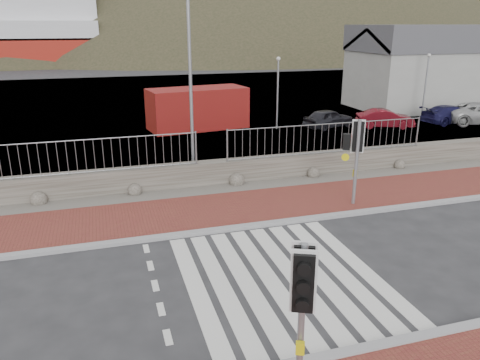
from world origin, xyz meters
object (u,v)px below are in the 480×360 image
object	(u,v)px
streetlight	(193,77)
shipping_container	(198,108)
traffic_signal_far	(357,144)
car_a	(328,118)
traffic_signal_near	(303,290)
car_c	(451,114)
car_b	(385,119)

from	to	relation	value
streetlight	shipping_container	size ratio (longest dim) A/B	1.26
traffic_signal_far	car_a	world-z (taller)	traffic_signal_far
traffic_signal_near	traffic_signal_far	world-z (taller)	traffic_signal_far
streetlight	car_c	bearing A→B (deg)	4.89
traffic_signal_far	car_b	bearing A→B (deg)	-103.59
streetlight	car_c	distance (m)	18.64
car_a	car_b	world-z (taller)	car_a
traffic_signal_near	shipping_container	size ratio (longest dim) A/B	0.50
car_a	traffic_signal_near	bearing A→B (deg)	133.27
traffic_signal_far	shipping_container	world-z (taller)	traffic_signal_far
car_a	car_b	distance (m)	3.37
shipping_container	car_c	distance (m)	15.55
traffic_signal_far	streetlight	bearing A→B (deg)	-20.23
streetlight	car_a	distance (m)	12.37
car_b	car_c	distance (m)	4.58
shipping_container	car_a	xyz separation A→B (m)	(7.42, -2.08, -0.62)
car_a	car_b	xyz separation A→B (m)	(3.23, -0.96, -0.01)
shipping_container	car_c	bearing A→B (deg)	-20.35
traffic_signal_far	traffic_signal_near	bearing A→B (deg)	78.96
traffic_signal_far	car_c	distance (m)	16.63
streetlight	shipping_container	distance (m)	9.91
traffic_signal_far	car_a	size ratio (longest dim) A/B	0.90
shipping_container	car_b	distance (m)	11.09
streetlight	car_a	bearing A→B (deg)	22.57
shipping_container	car_a	distance (m)	7.73
traffic_signal_far	car_a	bearing A→B (deg)	-89.16
car_b	car_c	world-z (taller)	car_c
traffic_signal_far	car_b	distance (m)	13.51
streetlight	car_c	size ratio (longest dim) A/B	1.84
shipping_container	car_b	size ratio (longest dim) A/B	1.71
traffic_signal_far	shipping_container	distance (m)	13.90
car_b	car_a	bearing A→B (deg)	92.28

